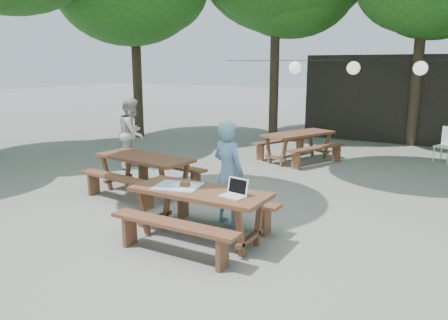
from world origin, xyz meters
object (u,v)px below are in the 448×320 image
main_picnic_table (200,214)px  second_person (132,133)px  plastic_chair (445,152)px  woman (228,173)px  picnic_table_nw (145,174)px

main_picnic_table → second_person: second_person is taller
main_picnic_table → plastic_chair: (2.72, 7.57, -0.13)m
main_picnic_table → woman: (0.04, 0.78, 0.44)m
woman → second_person: bearing=-13.0°
main_picnic_table → second_person: (-3.90, 3.02, 0.47)m
second_person → plastic_chair: (6.62, 4.55, -0.60)m
woman → second_person: (-3.94, 2.24, 0.03)m
picnic_table_nw → plastic_chair: size_ratio=2.31×
picnic_table_nw → woman: woman is taller
main_picnic_table → plastic_chair: size_ratio=2.22×
woman → second_person: size_ratio=0.97×
main_picnic_table → picnic_table_nw: same height
picnic_table_nw → second_person: 2.38m
picnic_table_nw → woman: (2.23, -0.64, 0.44)m
picnic_table_nw → plastic_chair: bearing=58.3°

